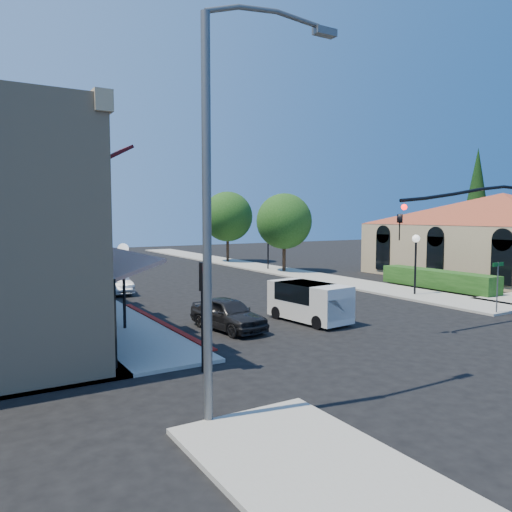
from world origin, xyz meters
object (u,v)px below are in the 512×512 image
signal_mast_arm (492,229)px  parked_car_c (89,271)px  street_tree_a (284,221)px  lamppost_left_near (123,264)px  secondary_signal (204,296)px  cobra_streetlight (221,189)px  conifer_far (477,197)px  parked_car_d (87,263)px  white_van (310,300)px  parked_car_a (228,314)px  lamppost_right_near (416,249)px  lamppost_left_far (61,246)px  street_name_sign (498,279)px  parked_car_b (115,283)px  street_tree_b (228,217)px  lamppost_right_far (268,238)px

signal_mast_arm → parked_car_c: (-12.06, 23.50, -3.42)m
street_tree_a → lamppost_left_near: size_ratio=1.82×
secondary_signal → cobra_streetlight: size_ratio=0.36×
signal_mast_arm → cobra_streetlight: 15.45m
conifer_far → parked_car_d: size_ratio=2.69×
white_van → parked_car_a: white_van is taller
secondary_signal → parked_car_c: 23.72m
parked_car_a → parked_car_d: (0.00, 26.00, -0.10)m
lamppost_right_near → white_van: bearing=-165.3°
lamppost_left_far → white_van: lamppost_left_far is taller
lamppost_left_far → secondary_signal: bearing=-88.6°
street_name_sign → lamppost_right_near: lamppost_right_near is taller
conifer_far → street_tree_a: bearing=168.2°
street_tree_a → secondary_signal: (-16.80, -20.59, -1.88)m
street_tree_a → white_van: 19.45m
secondary_signal → lamppost_left_near: 6.63m
conifer_far → lamppost_left_far: 36.90m
secondary_signal → parked_car_b: 16.70m
street_tree_b → cobra_streetlight: 38.45m
lamppost_left_far → street_tree_b: bearing=30.0°
conifer_far → lamppost_left_near: bearing=-164.7°
lamppost_left_far → lamppost_right_near: 22.02m
street_tree_b → lamppost_left_near: size_ratio=1.97×
secondary_signal → parked_car_c: size_ratio=0.72×
white_van → parked_car_d: (-3.80, 26.50, -0.42)m
street_tree_b → cobra_streetlight: size_ratio=0.75×
parked_car_c → street_tree_a: bearing=-15.4°
street_tree_a → lamppost_right_near: size_ratio=1.82×
lamppost_left_far → parked_car_c: (2.30, 3.00, -2.07)m
signal_mast_arm → parked_car_b: signal_mast_arm is taller
street_tree_b → street_name_sign: 29.96m
parked_car_a → secondary_signal: bearing=-132.7°
lamppost_right_near → lamppost_right_far: (0.00, 16.00, 0.00)m
conifer_far → white_van: 32.03m
conifer_far → lamppost_left_near: size_ratio=3.08×
street_tree_b → conifer_far: bearing=-36.1°
lamppost_left_near → parked_car_d: size_ratio=0.87×
secondary_signal → street_tree_a: bearing=50.8°
lamppost_right_near → parked_car_c: lamppost_right_near is taller
parked_car_c → lamppost_left_near: bearing=-101.8°
street_tree_a → lamppost_right_near: 14.08m
conifer_far → parked_car_d: 36.13m
cobra_streetlight → white_van: 11.88m
conifer_far → secondary_signal: 39.85m
conifer_far → street_tree_a: size_ratio=1.70×
street_tree_a → secondary_signal: street_tree_a is taller
signal_mast_arm → white_van: (-6.85, 4.01, -3.10)m
cobra_streetlight → white_van: size_ratio=2.32×
lamppost_right_near → conifer_far: bearing=27.1°
street_tree_a → conifer_far: bearing=-11.8°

